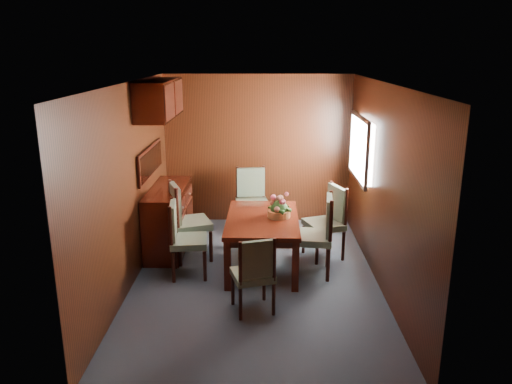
{
  "coord_description": "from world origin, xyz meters",
  "views": [
    {
      "loc": [
        0.08,
        -5.7,
        2.77
      ],
      "look_at": [
        0.0,
        0.28,
        1.05
      ],
      "focal_mm": 35.0,
      "sensor_mm": 36.0,
      "label": 1
    }
  ],
  "objects_px": {
    "chair_left_near": "(183,235)",
    "chair_right_near": "(319,231)",
    "dining_table": "(262,224)",
    "chair_head": "(254,271)",
    "sideboard": "(169,218)",
    "flower_centerpiece": "(279,206)"
  },
  "relations": [
    {
      "from": "chair_left_near",
      "to": "chair_right_near",
      "type": "height_order",
      "value": "chair_right_near"
    },
    {
      "from": "sideboard",
      "to": "dining_table",
      "type": "relative_size",
      "value": 0.95
    },
    {
      "from": "chair_left_near",
      "to": "chair_right_near",
      "type": "distance_m",
      "value": 1.71
    },
    {
      "from": "dining_table",
      "to": "chair_head",
      "type": "relative_size",
      "value": 1.66
    },
    {
      "from": "dining_table",
      "to": "chair_left_near",
      "type": "distance_m",
      "value": 1.03
    },
    {
      "from": "chair_left_near",
      "to": "flower_centerpiece",
      "type": "bearing_deg",
      "value": 96.71
    },
    {
      "from": "flower_centerpiece",
      "to": "chair_right_near",
      "type": "bearing_deg",
      "value": -22.81
    },
    {
      "from": "sideboard",
      "to": "chair_left_near",
      "type": "xyz_separation_m",
      "value": [
        0.34,
        -0.9,
        0.09
      ]
    },
    {
      "from": "chair_left_near",
      "to": "sideboard",
      "type": "bearing_deg",
      "value": -165.89
    },
    {
      "from": "chair_right_near",
      "to": "chair_head",
      "type": "height_order",
      "value": "chair_right_near"
    },
    {
      "from": "chair_left_near",
      "to": "chair_head",
      "type": "height_order",
      "value": "chair_left_near"
    },
    {
      "from": "chair_head",
      "to": "dining_table",
      "type": "bearing_deg",
      "value": 69.18
    },
    {
      "from": "sideboard",
      "to": "chair_left_near",
      "type": "distance_m",
      "value": 0.96
    },
    {
      "from": "chair_right_near",
      "to": "sideboard",
      "type": "bearing_deg",
      "value": 74.71
    },
    {
      "from": "sideboard",
      "to": "chair_left_near",
      "type": "height_order",
      "value": "chair_left_near"
    },
    {
      "from": "chair_left_near",
      "to": "chair_right_near",
      "type": "xyz_separation_m",
      "value": [
        1.71,
        0.07,
        0.04
      ]
    },
    {
      "from": "sideboard",
      "to": "chair_right_near",
      "type": "distance_m",
      "value": 2.21
    },
    {
      "from": "chair_right_near",
      "to": "chair_head",
      "type": "xyz_separation_m",
      "value": [
        -0.79,
        -1.01,
        -0.09
      ]
    },
    {
      "from": "dining_table",
      "to": "flower_centerpiece",
      "type": "xyz_separation_m",
      "value": [
        0.21,
        0.02,
        0.25
      ]
    },
    {
      "from": "sideboard",
      "to": "chair_right_near",
      "type": "relative_size",
      "value": 1.34
    },
    {
      "from": "chair_right_near",
      "to": "flower_centerpiece",
      "type": "distance_m",
      "value": 0.6
    },
    {
      "from": "chair_head",
      "to": "chair_right_near",
      "type": "bearing_deg",
      "value": 34.92
    }
  ]
}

